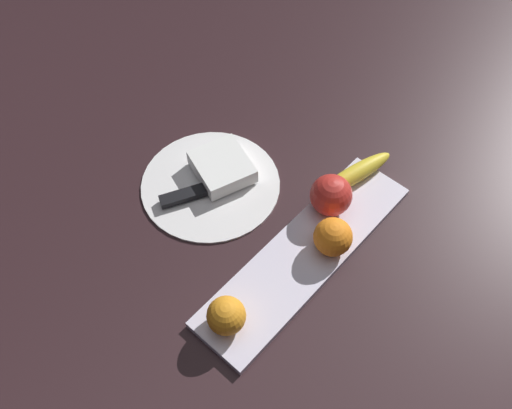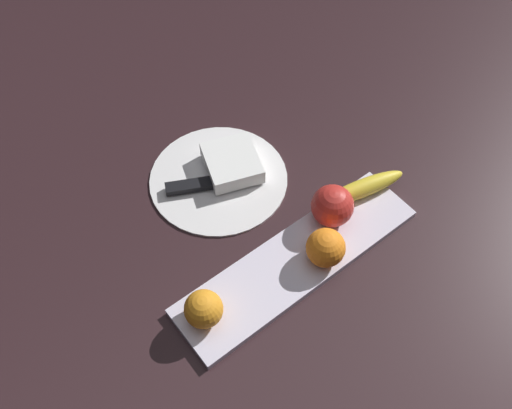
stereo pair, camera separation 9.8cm
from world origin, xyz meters
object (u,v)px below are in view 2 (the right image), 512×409
at_px(knife, 198,185).
at_px(fruit_tray, 298,260).
at_px(banana, 363,188).
at_px(dinner_plate, 219,178).
at_px(orange_near_apple, 326,248).
at_px(orange_near_banana, 204,309).
at_px(folded_napkin, 232,163).
at_px(apple, 332,206).

bearing_deg(knife, fruit_tray, -52.37).
distance_m(banana, dinner_plate, 0.27).
relative_size(orange_near_apple, dinner_plate, 0.25).
bearing_deg(orange_near_banana, banana, 3.56).
height_order(folded_napkin, knife, folded_napkin).
bearing_deg(banana, orange_near_apple, -144.70).
height_order(banana, folded_napkin, banana).
bearing_deg(knife, apple, -28.21).
distance_m(banana, orange_near_banana, 0.36).
bearing_deg(orange_near_apple, folded_napkin, 90.55).
height_order(banana, orange_near_banana, orange_near_banana).
bearing_deg(fruit_tray, banana, 10.06).
xyz_separation_m(folded_napkin, knife, (-0.07, 0.00, -0.01)).
xyz_separation_m(apple, orange_near_apple, (-0.06, -0.05, -0.00)).
relative_size(fruit_tray, knife, 2.66).
relative_size(fruit_tray, apple, 6.12).
xyz_separation_m(orange_near_apple, knife, (-0.08, 0.26, -0.03)).
distance_m(orange_near_banana, knife, 0.27).
height_order(fruit_tray, knife, knife).
xyz_separation_m(fruit_tray, folded_napkin, (0.03, 0.23, 0.02)).
xyz_separation_m(apple, knife, (-0.14, 0.20, -0.04)).
bearing_deg(folded_napkin, banana, -53.27).
xyz_separation_m(fruit_tray, dinner_plate, (-0.00, 0.23, -0.00)).
relative_size(orange_near_banana, dinner_plate, 0.24).
xyz_separation_m(fruit_tray, banana, (0.18, 0.03, 0.02)).
relative_size(orange_near_apple, orange_near_banana, 1.08).
bearing_deg(fruit_tray, orange_near_banana, 177.16).
relative_size(orange_near_apple, folded_napkin, 0.62).
bearing_deg(banana, orange_near_banana, -163.09).
height_order(fruit_tray, folded_napkin, folded_napkin).
height_order(fruit_tray, orange_near_apple, orange_near_apple).
bearing_deg(fruit_tray, orange_near_apple, -37.07).
bearing_deg(orange_near_apple, knife, 106.74).
height_order(orange_near_apple, knife, orange_near_apple).
bearing_deg(knife, folded_napkin, 24.73).
relative_size(apple, folded_napkin, 0.70).
distance_m(fruit_tray, folded_napkin, 0.23).
bearing_deg(folded_napkin, dinner_plate, 180.00).
distance_m(dinner_plate, folded_napkin, 0.04).
bearing_deg(orange_near_apple, dinner_plate, 97.80).
height_order(orange_near_apple, dinner_plate, orange_near_apple).
height_order(orange_near_banana, knife, orange_near_banana).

